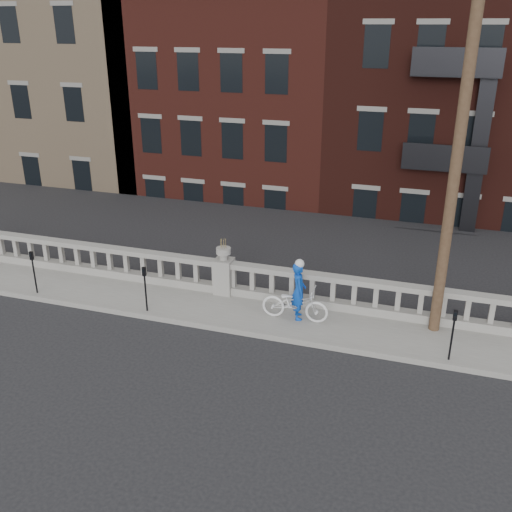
# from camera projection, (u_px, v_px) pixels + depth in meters

# --- Properties ---
(ground) EXTENTS (120.00, 120.00, 0.00)m
(ground) POSITION_uv_depth(u_px,v_px,m) (168.00, 365.00, 14.09)
(ground) COLOR black
(ground) RESTS_ON ground
(sidewalk) EXTENTS (32.00, 2.20, 0.15)m
(sidewalk) POSITION_uv_depth(u_px,v_px,m) (213.00, 308.00, 16.70)
(sidewalk) COLOR gray
(sidewalk) RESTS_ON ground
(balustrade) EXTENTS (28.00, 0.34, 1.03)m
(balustrade) POSITION_uv_depth(u_px,v_px,m) (224.00, 278.00, 17.32)
(balustrade) COLOR gray
(balustrade) RESTS_ON sidewalk
(planter_pedestal) EXTENTS (0.55, 0.55, 1.76)m
(planter_pedestal) POSITION_uv_depth(u_px,v_px,m) (224.00, 272.00, 17.25)
(planter_pedestal) COLOR gray
(planter_pedestal) RESTS_ON sidewalk
(lower_level) EXTENTS (80.00, 44.00, 20.80)m
(lower_level) POSITION_uv_depth(u_px,v_px,m) (350.00, 118.00, 33.18)
(lower_level) COLOR #605E59
(lower_level) RESTS_ON ground
(utility_pole) EXTENTS (1.60, 0.28, 10.00)m
(utility_pole) POSITION_uv_depth(u_px,v_px,m) (459.00, 141.00, 13.49)
(utility_pole) COLOR #422D1E
(utility_pole) RESTS_ON sidewalk
(parking_meter_c) EXTENTS (0.10, 0.09, 1.36)m
(parking_meter_c) POSITION_uv_depth(u_px,v_px,m) (33.00, 267.00, 17.16)
(parking_meter_c) COLOR black
(parking_meter_c) RESTS_ON sidewalk
(parking_meter_d) EXTENTS (0.10, 0.09, 1.36)m
(parking_meter_d) POSITION_uv_depth(u_px,v_px,m) (145.00, 284.00, 16.09)
(parking_meter_d) COLOR black
(parking_meter_d) RESTS_ON sidewalk
(parking_meter_e) EXTENTS (0.10, 0.09, 1.36)m
(parking_meter_e) POSITION_uv_depth(u_px,v_px,m) (453.00, 329.00, 13.72)
(parking_meter_e) COLOR black
(parking_meter_e) RESTS_ON sidewalk
(bicycle) EXTENTS (1.88, 0.69, 0.98)m
(bicycle) POSITION_uv_depth(u_px,v_px,m) (295.00, 303.00, 15.76)
(bicycle) COLOR silver
(bicycle) RESTS_ON sidewalk
(cyclist) EXTENTS (0.58, 0.71, 1.66)m
(cyclist) POSITION_uv_depth(u_px,v_px,m) (299.00, 291.00, 15.71)
(cyclist) COLOR #0C40B6
(cyclist) RESTS_ON sidewalk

